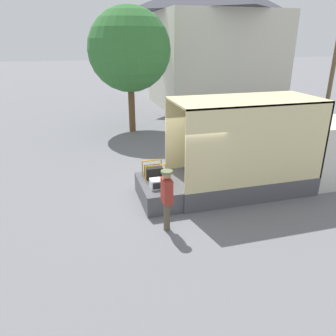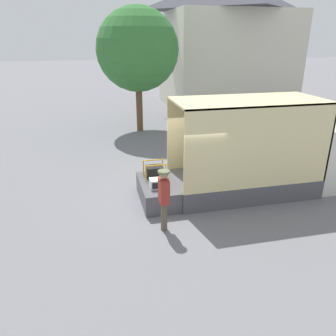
{
  "view_description": "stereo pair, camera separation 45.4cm",
  "coord_description": "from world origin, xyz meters",
  "px_view_note": "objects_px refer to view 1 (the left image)",
  "views": [
    {
      "loc": [
        -2.84,
        -9.42,
        4.98
      ],
      "look_at": [
        -0.27,
        -0.2,
        1.21
      ],
      "focal_mm": 35.0,
      "sensor_mm": 36.0,
      "label": 1
    },
    {
      "loc": [
        -2.4,
        -9.53,
        4.98
      ],
      "look_at": [
        -0.27,
        -0.2,
        1.21
      ],
      "focal_mm": 35.0,
      "sensor_mm": 36.0,
      "label": 2
    }
  ],
  "objects_px": {
    "microwave": "(159,183)",
    "street_tree": "(129,50)",
    "portable_generator": "(154,172)",
    "worker_person": "(167,194)",
    "box_truck": "(289,159)"
  },
  "relations": [
    {
      "from": "microwave",
      "to": "street_tree",
      "type": "bearing_deg",
      "value": 85.16
    },
    {
      "from": "portable_generator",
      "to": "street_tree",
      "type": "height_order",
      "value": "street_tree"
    },
    {
      "from": "worker_person",
      "to": "portable_generator",
      "type": "bearing_deg",
      "value": 85.32
    },
    {
      "from": "box_truck",
      "to": "worker_person",
      "type": "distance_m",
      "value": 5.32
    },
    {
      "from": "portable_generator",
      "to": "street_tree",
      "type": "relative_size",
      "value": 0.1
    },
    {
      "from": "box_truck",
      "to": "portable_generator",
      "type": "xyz_separation_m",
      "value": [
        -4.83,
        0.44,
        -0.13
      ]
    },
    {
      "from": "microwave",
      "to": "street_tree",
      "type": "xyz_separation_m",
      "value": [
        0.8,
        9.4,
        3.64
      ]
    },
    {
      "from": "worker_person",
      "to": "street_tree",
      "type": "distance_m",
      "value": 11.33
    },
    {
      "from": "box_truck",
      "to": "microwave",
      "type": "xyz_separation_m",
      "value": [
        -4.89,
        -0.39,
        -0.19
      ]
    },
    {
      "from": "microwave",
      "to": "portable_generator",
      "type": "bearing_deg",
      "value": 85.49
    },
    {
      "from": "street_tree",
      "to": "box_truck",
      "type": "bearing_deg",
      "value": -65.54
    },
    {
      "from": "worker_person",
      "to": "street_tree",
      "type": "xyz_separation_m",
      "value": [
        0.91,
        10.79,
        3.35
      ]
    },
    {
      "from": "box_truck",
      "to": "worker_person",
      "type": "relative_size",
      "value": 3.95
    },
    {
      "from": "microwave",
      "to": "portable_generator",
      "type": "height_order",
      "value": "portable_generator"
    },
    {
      "from": "box_truck",
      "to": "microwave",
      "type": "distance_m",
      "value": 4.91
    }
  ]
}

